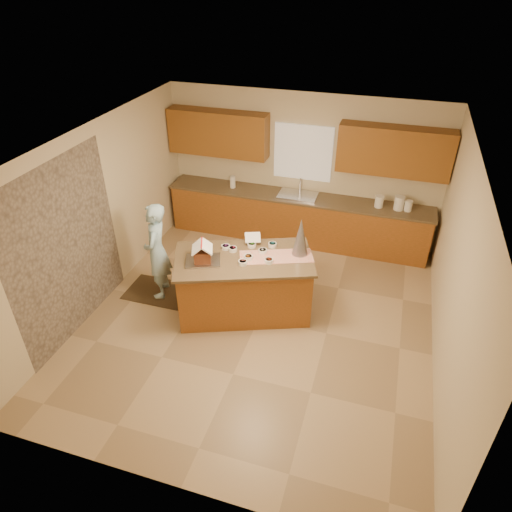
{
  "coord_description": "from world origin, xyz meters",
  "views": [
    {
      "loc": [
        1.53,
        -5.07,
        4.61
      ],
      "look_at": [
        -0.1,
        0.2,
        1.0
      ],
      "focal_mm": 32.39,
      "sensor_mm": 36.0,
      "label": 1
    }
  ],
  "objects_px": {
    "boy": "(157,251)",
    "gingerbread_house": "(202,253)",
    "tinsel_tree": "(301,237)",
    "island_base": "(244,286)"
  },
  "relations": [
    {
      "from": "boy",
      "to": "gingerbread_house",
      "type": "distance_m",
      "value": 0.98
    },
    {
      "from": "tinsel_tree",
      "to": "boy",
      "type": "relative_size",
      "value": 0.37
    },
    {
      "from": "island_base",
      "to": "tinsel_tree",
      "type": "xyz_separation_m",
      "value": [
        0.74,
        0.34,
        0.79
      ]
    },
    {
      "from": "gingerbread_house",
      "to": "tinsel_tree",
      "type": "bearing_deg",
      "value": 25.35
    },
    {
      "from": "tinsel_tree",
      "to": "gingerbread_house",
      "type": "distance_m",
      "value": 1.41
    },
    {
      "from": "tinsel_tree",
      "to": "gingerbread_house",
      "type": "relative_size",
      "value": 1.53
    },
    {
      "from": "tinsel_tree",
      "to": "boy",
      "type": "distance_m",
      "value": 2.22
    },
    {
      "from": "tinsel_tree",
      "to": "island_base",
      "type": "bearing_deg",
      "value": -155.28
    },
    {
      "from": "island_base",
      "to": "boy",
      "type": "bearing_deg",
      "value": 158.23
    },
    {
      "from": "island_base",
      "to": "boy",
      "type": "relative_size",
      "value": 1.2
    }
  ]
}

